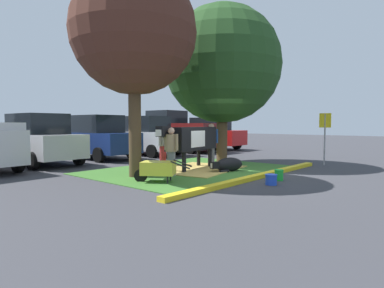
% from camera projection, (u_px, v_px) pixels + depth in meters
% --- Properties ---
extents(ground_plane, '(80.00, 80.00, 0.00)m').
position_uv_depth(ground_plane, '(231.00, 175.00, 10.38)').
color(ground_plane, '#38383D').
extents(grass_island, '(6.77, 5.02, 0.02)m').
position_uv_depth(grass_island, '(191.00, 170.00, 11.43)').
color(grass_island, '#386B28').
rests_on(grass_island, ground).
extents(curb_yellow, '(7.97, 0.24, 0.12)m').
position_uv_depth(curb_yellow, '(258.00, 176.00, 9.69)').
color(curb_yellow, yellow).
rests_on(curb_yellow, ground).
extents(hay_bedding, '(3.56, 2.91, 0.04)m').
position_uv_depth(hay_bedding, '(198.00, 169.00, 11.52)').
color(hay_bedding, tan).
rests_on(hay_bedding, ground).
extents(shade_tree_left, '(3.75, 3.75, 6.24)m').
position_uv_depth(shade_tree_left, '(134.00, 32.00, 9.69)').
color(shade_tree_left, '#4C3823').
rests_on(shade_tree_left, ground).
extents(shade_tree_right, '(4.67, 4.67, 6.33)m').
position_uv_depth(shade_tree_right, '(222.00, 65.00, 13.03)').
color(shade_tree_right, '#4C3823').
rests_on(shade_tree_right, ground).
extents(cow_holstein, '(3.12, 1.03, 1.55)m').
position_uv_depth(cow_holstein, '(190.00, 139.00, 11.40)').
color(cow_holstein, black).
rests_on(cow_holstein, ground).
extents(calf_lying, '(1.33, 0.77, 0.48)m').
position_uv_depth(calf_lying, '(228.00, 165.00, 11.03)').
color(calf_lying, black).
rests_on(calf_lying, ground).
extents(person_handler, '(0.34, 0.47, 1.64)m').
position_uv_depth(person_handler, '(211.00, 143.00, 12.66)').
color(person_handler, slate).
rests_on(person_handler, ground).
extents(person_visitor_near, '(0.34, 0.53, 1.51)m').
position_uv_depth(person_visitor_near, '(171.00, 150.00, 10.02)').
color(person_visitor_near, slate).
rests_on(person_visitor_near, ground).
extents(person_visitor_far, '(0.51, 0.34, 1.51)m').
position_uv_depth(person_visitor_far, '(163.00, 145.00, 12.58)').
color(person_visitor_far, maroon).
rests_on(person_visitor_far, ground).
extents(wheelbarrow, '(1.21, 1.49, 0.63)m').
position_uv_depth(wheelbarrow, '(157.00, 169.00, 9.00)').
color(wheelbarrow, gold).
rests_on(wheelbarrow, ground).
extents(parking_sign, '(0.07, 0.44, 2.04)m').
position_uv_depth(parking_sign, '(325.00, 129.00, 12.77)').
color(parking_sign, '#99999E').
rests_on(parking_sign, ground).
extents(bucket_blue, '(0.33, 0.33, 0.28)m').
position_uv_depth(bucket_blue, '(271.00, 179.00, 8.67)').
color(bucket_blue, blue).
rests_on(bucket_blue, ground).
extents(bucket_green, '(0.27, 0.27, 0.32)m').
position_uv_depth(bucket_green, '(279.00, 175.00, 9.32)').
color(bucket_green, green).
rests_on(bucket_green, ground).
extents(sedan_silver, '(2.14, 4.46, 2.02)m').
position_uv_depth(sedan_silver, '(38.00, 140.00, 12.99)').
color(sedan_silver, silver).
rests_on(sedan_silver, ground).
extents(sedan_blue, '(2.14, 4.46, 2.02)m').
position_uv_depth(sedan_blue, '(97.00, 137.00, 15.22)').
color(sedan_blue, navy).
rests_on(sedan_blue, ground).
extents(hatchback_white, '(2.14, 4.46, 2.02)m').
position_uv_depth(hatchback_white, '(145.00, 136.00, 17.05)').
color(hatchback_white, silver).
rests_on(hatchback_white, ground).
extents(pickup_truck_maroon, '(2.36, 5.46, 2.42)m').
position_uv_depth(pickup_truck_maroon, '(177.00, 132.00, 19.43)').
color(pickup_truck_maroon, maroon).
rests_on(pickup_truck_maroon, ground).
extents(sedan_red, '(2.14, 4.46, 2.02)m').
position_uv_depth(sedan_red, '(210.00, 134.00, 20.95)').
color(sedan_red, red).
rests_on(sedan_red, ground).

